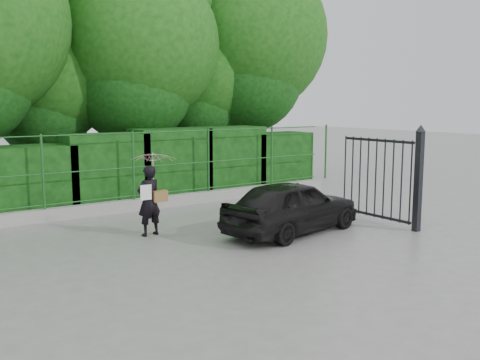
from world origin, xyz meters
TOP-DOWN VIEW (x-y plane):
  - ground at (0.00, 0.00)m, footprint 80.00×80.00m
  - kerb at (0.00, 4.50)m, footprint 14.00×0.25m
  - fence at (0.22, 4.50)m, footprint 14.13×0.06m
  - hedge at (-0.12, 5.50)m, footprint 14.20×1.20m
  - trees at (1.14, 7.74)m, footprint 17.10×6.15m
  - gate at (4.60, -0.72)m, footprint 0.22×2.33m
  - woman at (-0.32, 1.86)m, footprint 0.96×0.97m
  - car at (2.24, 0.27)m, footprint 3.65×1.97m

SIDE VIEW (x-z plane):
  - ground at x=0.00m, z-range 0.00..0.00m
  - kerb at x=0.00m, z-range 0.00..0.30m
  - car at x=2.24m, z-range 0.00..1.18m
  - hedge at x=-0.12m, z-range -0.09..2.11m
  - woman at x=-0.32m, z-range 0.29..2.08m
  - gate at x=4.60m, z-range 0.01..2.37m
  - fence at x=0.22m, z-range 0.30..2.10m
  - trees at x=1.14m, z-range 0.58..8.66m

